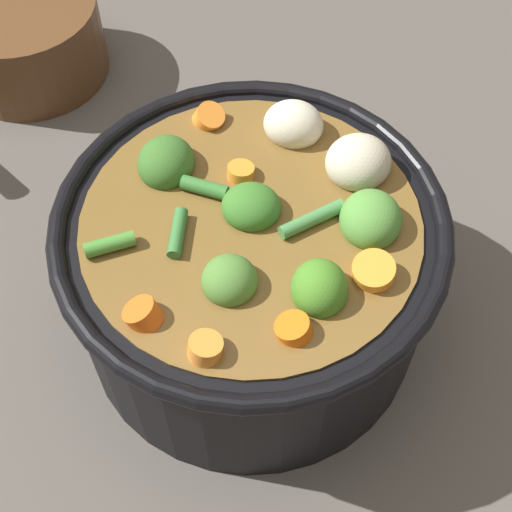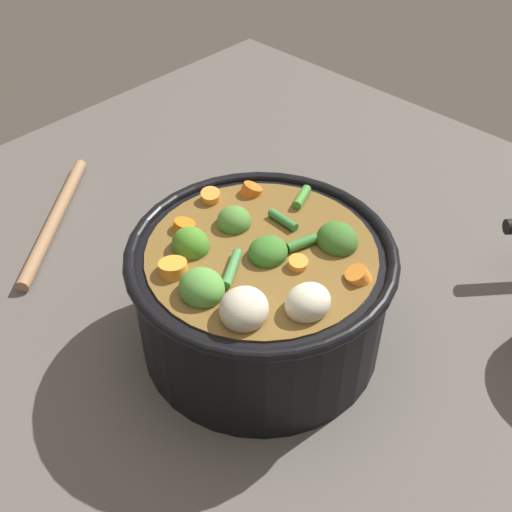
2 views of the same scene
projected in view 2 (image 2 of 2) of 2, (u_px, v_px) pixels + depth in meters
ground_plane at (261, 337)px, 0.68m from camera, size 1.10×1.10×0.00m
cooking_pot at (261, 293)px, 0.63m from camera, size 0.26×0.26×0.15m
wooden_spoon at (107, 221)px, 0.82m from camera, size 0.24×0.24×0.02m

